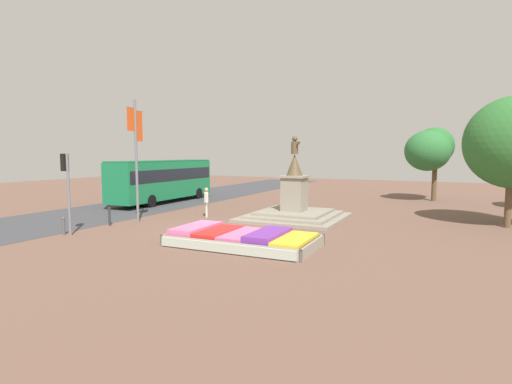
# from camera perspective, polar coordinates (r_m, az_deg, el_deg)

# --- Properties ---
(ground_plane) EXTENTS (84.45, 84.45, 0.00)m
(ground_plane) POSITION_cam_1_polar(r_m,az_deg,el_deg) (20.12, -4.96, -5.40)
(ground_plane) COLOR brown
(street_asphalt_strip) EXTENTS (7.35, 73.89, 0.01)m
(street_asphalt_strip) POSITION_cam_1_polar(r_m,az_deg,el_deg) (26.63, -23.83, -3.16)
(street_asphalt_strip) COLOR #3D3D42
(street_asphalt_strip) RESTS_ON ground_plane
(flower_planter) EXTENTS (6.19, 3.27, 0.67)m
(flower_planter) POSITION_cam_1_polar(r_m,az_deg,el_deg) (16.68, -2.14, -6.67)
(flower_planter) COLOR #38281C
(flower_planter) RESTS_ON ground_plane
(statue_monument) EXTENTS (5.59, 5.59, 4.81)m
(statue_monument) POSITION_cam_1_polar(r_m,az_deg,el_deg) (23.42, 5.47, -2.03)
(statue_monument) COLOR gray
(statue_monument) RESTS_ON ground_plane
(traffic_light_near_crossing) EXTENTS (0.41, 0.30, 3.80)m
(traffic_light_near_crossing) POSITION_cam_1_polar(r_m,az_deg,el_deg) (20.37, -25.43, 1.75)
(traffic_light_near_crossing) COLOR slate
(traffic_light_near_crossing) RESTS_ON ground_plane
(banner_pole) EXTENTS (0.14, 1.29, 6.69)m
(banner_pole) POSITION_cam_1_polar(r_m,az_deg,el_deg) (22.75, -16.74, 5.14)
(banner_pole) COLOR slate
(banner_pole) RESTS_ON ground_plane
(city_bus) EXTENTS (2.58, 10.19, 3.27)m
(city_bus) POSITION_cam_1_polar(r_m,az_deg,el_deg) (31.92, -13.16, 1.92)
(city_bus) COLOR #197A47
(city_bus) RESTS_ON ground_plane
(pedestrian_with_handbag) EXTENTS (0.47, 0.66, 1.78)m
(pedestrian_with_handbag) POSITION_cam_1_polar(r_m,az_deg,el_deg) (24.06, -7.09, -1.19)
(pedestrian_with_handbag) COLOR beige
(pedestrian_with_handbag) RESTS_ON ground_plane
(kerb_bollard_south) EXTENTS (0.15, 0.15, 0.86)m
(kerb_bollard_south) POSITION_cam_1_polar(r_m,az_deg,el_deg) (20.79, -25.78, -4.31)
(kerb_bollard_south) COLOR #4C5156
(kerb_bollard_south) RESTS_ON ground_plane
(kerb_bollard_mid_a) EXTENTS (0.13, 0.13, 0.97)m
(kerb_bollard_mid_a) POSITION_cam_1_polar(r_m,az_deg,el_deg) (22.52, -20.20, -3.24)
(kerb_bollard_mid_a) COLOR #2D2D33
(kerb_bollard_mid_a) RESTS_ON ground_plane
(park_tree_far_right) EXTENTS (3.69, 4.73, 5.92)m
(park_tree_far_right) POSITION_cam_1_polar(r_m,az_deg,el_deg) (34.99, 23.65, 5.66)
(park_tree_far_right) COLOR brown
(park_tree_far_right) RESTS_ON ground_plane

